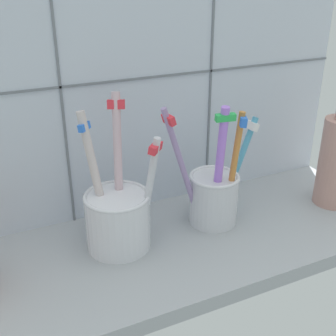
# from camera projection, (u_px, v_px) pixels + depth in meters

# --- Properties ---
(counter_slab) EXTENTS (0.64, 0.22, 0.02)m
(counter_slab) POSITION_uv_depth(u_px,v_px,m) (176.00, 248.00, 0.57)
(counter_slab) COLOR #9EA3A8
(counter_slab) RESTS_ON ground
(tile_wall_back) EXTENTS (0.64, 0.02, 0.45)m
(tile_wall_back) POSITION_uv_depth(u_px,v_px,m) (138.00, 66.00, 0.58)
(tile_wall_back) COLOR silver
(tile_wall_back) RESTS_ON ground
(toothbrush_cup_left) EXTENTS (0.09, 0.08, 0.19)m
(toothbrush_cup_left) POSITION_uv_depth(u_px,v_px,m) (118.00, 215.00, 0.54)
(toothbrush_cup_left) COLOR silver
(toothbrush_cup_left) RESTS_ON counter_slab
(toothbrush_cup_right) EXTENTS (0.15, 0.07, 0.18)m
(toothbrush_cup_right) POSITION_uv_depth(u_px,v_px,m) (214.00, 193.00, 0.59)
(toothbrush_cup_right) COLOR silver
(toothbrush_cup_right) RESTS_ON counter_slab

